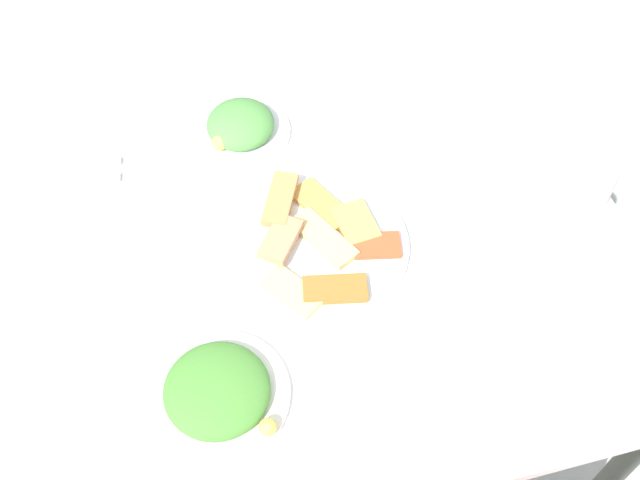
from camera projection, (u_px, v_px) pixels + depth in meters
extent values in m
plane|color=#B1B9AE|center=(321.00, 413.00, 1.97)|extent=(6.00, 6.00, 0.00)
cube|color=white|center=(321.00, 255.00, 1.39)|extent=(1.12, 0.94, 0.02)
cylinder|color=#4C5248|center=(468.00, 168.00, 1.99)|extent=(0.04, 0.04, 0.71)
cylinder|color=#4C5248|center=(76.00, 248.00, 1.85)|extent=(0.04, 0.04, 0.71)
cylinder|color=#4C5248|center=(616.00, 471.00, 1.53)|extent=(0.04, 0.04, 0.71)
cylinder|color=white|center=(319.00, 246.00, 1.38)|extent=(0.32, 0.32, 0.01)
cube|color=tan|center=(281.00, 239.00, 1.35)|extent=(0.10, 0.11, 0.01)
cube|color=gold|center=(321.00, 205.00, 1.42)|extent=(0.11, 0.13, 0.01)
cube|color=#EBC77C|center=(324.00, 238.00, 1.37)|extent=(0.11, 0.14, 0.01)
cube|color=#DD522C|center=(371.00, 246.00, 1.37)|extent=(0.12, 0.07, 0.01)
cube|color=#EAD97D|center=(292.00, 292.00, 1.31)|extent=(0.10, 0.12, 0.01)
cube|color=olive|center=(337.00, 289.00, 1.31)|extent=(0.12, 0.07, 0.02)
cube|color=tan|center=(280.00, 199.00, 1.40)|extent=(0.09, 0.13, 0.01)
cube|color=tan|center=(356.00, 223.00, 1.39)|extent=(0.07, 0.10, 0.01)
cylinder|color=white|center=(241.00, 132.00, 1.54)|extent=(0.20, 0.20, 0.01)
ellipsoid|color=#539846|center=(240.00, 124.00, 1.53)|extent=(0.18, 0.18, 0.06)
sphere|color=#E3DD51|center=(220.00, 142.00, 1.50)|extent=(0.03, 0.03, 0.03)
cylinder|color=white|center=(218.00, 395.00, 1.21)|extent=(0.23, 0.23, 0.01)
ellipsoid|color=#4A8D35|center=(217.00, 390.00, 1.20)|extent=(0.23, 0.23, 0.05)
sphere|color=#EADB55|center=(268.00, 427.00, 1.16)|extent=(0.03, 0.03, 0.03)
cylinder|color=silver|center=(593.00, 188.00, 1.39)|extent=(0.09, 0.09, 0.12)
cylinder|color=silver|center=(575.00, 255.00, 1.32)|extent=(0.07, 0.07, 0.09)
cube|color=white|center=(71.00, 174.00, 1.48)|extent=(0.15, 0.15, 0.00)
cube|color=silver|center=(70.00, 166.00, 1.49)|extent=(0.20, 0.04, 0.00)
cube|color=silver|center=(71.00, 180.00, 1.47)|extent=(0.19, 0.05, 0.00)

